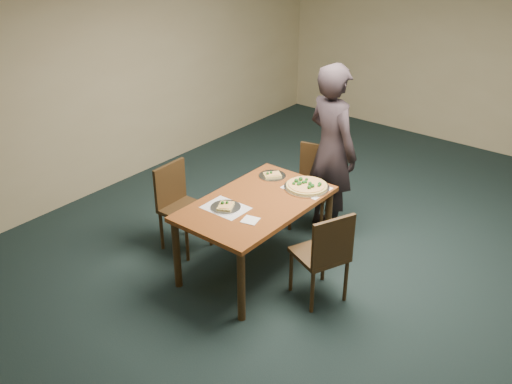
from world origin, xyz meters
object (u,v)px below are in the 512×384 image
Objects in this scene: dining_table at (256,210)px; chair_left at (179,202)px; chair_right at (325,252)px; slice_plate_near at (226,206)px; slice_plate_far at (272,175)px; diner at (332,151)px; chair_far at (314,181)px; pizza_pan at (307,186)px.

dining_table is 1.65× the size of chair_left.
chair_right reaches higher than slice_plate_near.
slice_plate_near is 1.00× the size of slice_plate_far.
slice_plate_far is at bearing 78.69° from diner.
chair_left is at bearing -138.31° from chair_far.
pizza_pan is 1.60× the size of slice_plate_far.
slice_plate_far is at bearing 94.88° from slice_plate_near.
chair_far is 2.03× the size of pizza_pan.
chair_right is at bearing 139.21° from diner.
chair_left is at bearing -61.87° from chair_right.
slice_plate_near is at bearing -51.58° from chair_right.
dining_table is 5.36× the size of slice_plate_near.
diner reaches higher than chair_far.
chair_left is 1.68m from diner.
pizza_pan is at bearing 117.20° from diner.
chair_right is 0.49× the size of diner.
slice_plate_far is at bearing -46.15° from chair_left.
chair_far is at bearing 93.02° from dining_table.
pizza_pan is (0.27, -0.57, 0.26)m from chair_far.
dining_table is 0.32m from slice_plate_near.
diner is (0.19, 0.01, 0.42)m from chair_far.
chair_left reaches higher than slice_plate_far.
slice_plate_near is at bearing -100.25° from chair_left.
diner is (-0.66, 1.13, 0.42)m from chair_right.
slice_plate_far is (-1.00, 0.55, 0.25)m from chair_right.
chair_left is 1.00× the size of chair_right.
chair_far reaches higher than slice_plate_near.
diner is at bearing -40.28° from chair_left.
chair_far and chair_right have the same top height.
chair_left reaches higher than pizza_pan.
slice_plate_near is (-0.36, -0.80, -0.01)m from pizza_pan.
chair_far is 0.49× the size of diner.
slice_plate_far is (-0.42, -0.00, -0.01)m from pizza_pan.
dining_table is at bearing -81.49° from chair_left.
chair_right is 3.25× the size of slice_plate_near.
diner is 0.61m from pizza_pan.
slice_plate_near is at bearing -117.53° from dining_table.
slice_plate_far is at bearing 111.64° from dining_table.
chair_left is at bearing 171.42° from slice_plate_near.
dining_table is 0.58m from pizza_pan.
chair_left is at bearing -169.81° from dining_table.
chair_far is 0.69m from pizza_pan.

